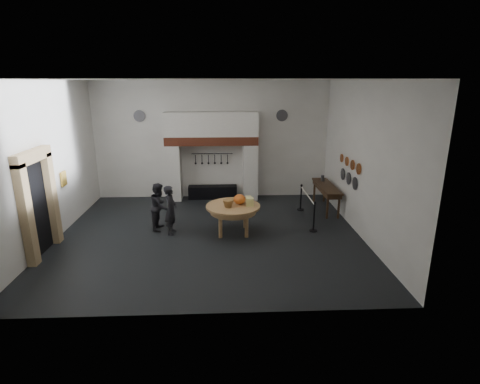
{
  "coord_description": "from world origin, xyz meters",
  "views": [
    {
      "loc": [
        0.44,
        -10.49,
        4.46
      ],
      "look_at": [
        0.91,
        -0.03,
        1.35
      ],
      "focal_mm": 28.0,
      "sensor_mm": 36.0,
      "label": 1
    }
  ],
  "objects_px": {
    "iron_range": "(213,192)",
    "side_table": "(327,186)",
    "visitor_far": "(159,206)",
    "barrier_post_near": "(314,217)",
    "work_table": "(233,206)",
    "barrier_post_far": "(301,198)",
    "visitor_near": "(171,210)"
  },
  "relations": [
    {
      "from": "iron_range",
      "to": "barrier_post_near",
      "type": "bearing_deg",
      "value": -48.11
    },
    {
      "from": "work_table",
      "to": "visitor_far",
      "type": "relative_size",
      "value": 1.11
    },
    {
      "from": "side_table",
      "to": "barrier_post_far",
      "type": "bearing_deg",
      "value": -179.07
    },
    {
      "from": "side_table",
      "to": "visitor_near",
      "type": "bearing_deg",
      "value": -159.29
    },
    {
      "from": "work_table",
      "to": "visitor_near",
      "type": "bearing_deg",
      "value": 179.5
    },
    {
      "from": "side_table",
      "to": "barrier_post_far",
      "type": "relative_size",
      "value": 2.44
    },
    {
      "from": "visitor_near",
      "to": "visitor_far",
      "type": "relative_size",
      "value": 1.02
    },
    {
      "from": "work_table",
      "to": "side_table",
      "type": "relative_size",
      "value": 0.74
    },
    {
      "from": "barrier_post_far",
      "to": "visitor_near",
      "type": "bearing_deg",
      "value": -155.62
    },
    {
      "from": "visitor_near",
      "to": "barrier_post_far",
      "type": "xyz_separation_m",
      "value": [
        4.36,
        1.97,
        -0.3
      ]
    },
    {
      "from": "visitor_far",
      "to": "side_table",
      "type": "height_order",
      "value": "visitor_far"
    },
    {
      "from": "iron_range",
      "to": "barrier_post_far",
      "type": "height_order",
      "value": "barrier_post_far"
    },
    {
      "from": "iron_range",
      "to": "side_table",
      "type": "relative_size",
      "value": 0.86
    },
    {
      "from": "visitor_far",
      "to": "barrier_post_far",
      "type": "xyz_separation_m",
      "value": [
        4.76,
        1.57,
        -0.29
      ]
    },
    {
      "from": "work_table",
      "to": "visitor_near",
      "type": "height_order",
      "value": "visitor_near"
    },
    {
      "from": "iron_range",
      "to": "visitor_far",
      "type": "relative_size",
      "value": 1.29
    },
    {
      "from": "work_table",
      "to": "visitor_near",
      "type": "distance_m",
      "value": 1.88
    },
    {
      "from": "iron_range",
      "to": "visitor_far",
      "type": "height_order",
      "value": "visitor_far"
    },
    {
      "from": "iron_range",
      "to": "barrier_post_far",
      "type": "relative_size",
      "value": 2.11
    },
    {
      "from": "barrier_post_near",
      "to": "barrier_post_far",
      "type": "relative_size",
      "value": 1.0
    },
    {
      "from": "iron_range",
      "to": "work_table",
      "type": "height_order",
      "value": "work_table"
    },
    {
      "from": "visitor_near",
      "to": "barrier_post_far",
      "type": "bearing_deg",
      "value": -58.92
    },
    {
      "from": "visitor_near",
      "to": "side_table",
      "type": "height_order",
      "value": "visitor_near"
    },
    {
      "from": "visitor_far",
      "to": "iron_range",
      "type": "bearing_deg",
      "value": -20.05
    },
    {
      "from": "work_table",
      "to": "visitor_near",
      "type": "xyz_separation_m",
      "value": [
        -1.87,
        0.02,
        -0.09
      ]
    },
    {
      "from": "barrier_post_near",
      "to": "visitor_far",
      "type": "bearing_deg",
      "value": 174.89
    },
    {
      "from": "visitor_near",
      "to": "visitor_far",
      "type": "bearing_deg",
      "value": 51.7
    },
    {
      "from": "side_table",
      "to": "barrier_post_near",
      "type": "height_order",
      "value": "same"
    },
    {
      "from": "work_table",
      "to": "barrier_post_far",
      "type": "xyz_separation_m",
      "value": [
        2.48,
        1.99,
        -0.39
      ]
    },
    {
      "from": "iron_range",
      "to": "visitor_near",
      "type": "xyz_separation_m",
      "value": [
        -1.16,
        -3.54,
        0.5
      ]
    },
    {
      "from": "iron_range",
      "to": "barrier_post_near",
      "type": "distance_m",
      "value": 4.79
    },
    {
      "from": "visitor_near",
      "to": "barrier_post_far",
      "type": "relative_size",
      "value": 1.67
    }
  ]
}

